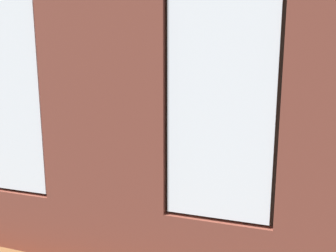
% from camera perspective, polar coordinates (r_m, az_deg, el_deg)
% --- Properties ---
extents(ground_plane, '(7.00, 5.90, 0.10)m').
position_cam_1_polar(ground_plane, '(5.78, 1.90, -9.92)').
color(ground_plane, brown).
extents(brick_wall_with_windows, '(6.40, 0.30, 3.38)m').
position_cam_1_polar(brick_wall_with_windows, '(3.05, -11.42, 4.95)').
color(brick_wall_with_windows, brown).
rests_on(brick_wall_with_windows, ground_plane).
extents(white_wall_right, '(0.10, 4.90, 3.38)m').
position_cam_1_polar(white_wall_right, '(6.84, -25.02, 7.19)').
color(white_wall_right, silver).
rests_on(white_wall_right, ground_plane).
extents(couch_by_window, '(2.06, 0.87, 0.80)m').
position_cam_1_polar(couch_by_window, '(4.12, -10.87, -13.03)').
color(couch_by_window, black).
rests_on(couch_by_window, ground_plane).
extents(coffee_table, '(1.55, 0.88, 0.41)m').
position_cam_1_polar(coffee_table, '(6.08, 0.87, -4.76)').
color(coffee_table, olive).
rests_on(coffee_table, ground_plane).
extents(cup_ceramic, '(0.09, 0.09, 0.11)m').
position_cam_1_polar(cup_ceramic, '(6.09, 5.13, -3.80)').
color(cup_ceramic, silver).
rests_on(cup_ceramic, coffee_table).
extents(candle_jar, '(0.08, 0.08, 0.11)m').
position_cam_1_polar(candle_jar, '(6.08, -3.68, -3.81)').
color(candle_jar, '#B7333D').
rests_on(candle_jar, coffee_table).
extents(table_plant_small, '(0.12, 0.12, 0.20)m').
position_cam_1_polar(table_plant_small, '(6.04, 0.88, -3.35)').
color(table_plant_small, '#47423D').
rests_on(table_plant_small, coffee_table).
extents(remote_black, '(0.15, 0.16, 0.02)m').
position_cam_1_polar(remote_black, '(6.22, -0.53, -3.87)').
color(remote_black, black).
rests_on(remote_black, coffee_table).
extents(remote_silver, '(0.07, 0.17, 0.02)m').
position_cam_1_polar(remote_silver, '(5.91, 1.58, -4.64)').
color(remote_silver, '#B2B2B7').
rests_on(remote_silver, coffee_table).
extents(media_console, '(1.12, 0.42, 0.54)m').
position_cam_1_polar(media_console, '(6.72, -23.23, -5.04)').
color(media_console, black).
rests_on(media_console, ground_plane).
extents(tv_flatscreen, '(0.99, 0.20, 0.67)m').
position_cam_1_polar(tv_flatscreen, '(6.60, -23.58, 0.03)').
color(tv_flatscreen, black).
rests_on(tv_flatscreen, media_console).
extents(potted_plant_by_left_couch, '(0.36, 0.36, 0.55)m').
position_cam_1_polar(potted_plant_by_left_couch, '(6.87, 22.56, -3.85)').
color(potted_plant_by_left_couch, brown).
rests_on(potted_plant_by_left_couch, ground_plane).
extents(potted_plant_mid_room_small, '(0.31, 0.31, 0.60)m').
position_cam_1_polar(potted_plant_mid_room_small, '(6.53, 12.92, -3.80)').
color(potted_plant_mid_room_small, '#9E5638').
rests_on(potted_plant_mid_room_small, ground_plane).
extents(potted_plant_near_tv, '(0.81, 0.78, 1.23)m').
position_cam_1_polar(potted_plant_near_tv, '(5.53, -26.08, -3.72)').
color(potted_plant_near_tv, gray).
rests_on(potted_plant_near_tv, ground_plane).
extents(potted_plant_corner_near_left, '(0.88, 0.88, 1.13)m').
position_cam_1_polar(potted_plant_corner_near_left, '(7.39, 26.64, -1.35)').
color(potted_plant_corner_near_left, '#9E5638').
rests_on(potted_plant_corner_near_left, ground_plane).
extents(potted_plant_between_couches, '(0.94, 0.97, 1.12)m').
position_cam_1_polar(potted_plant_between_couches, '(3.63, 10.72, -11.37)').
color(potted_plant_between_couches, gray).
rests_on(potted_plant_between_couches, ground_plane).
extents(potted_plant_foreground_right, '(0.75, 0.75, 0.86)m').
position_cam_1_polar(potted_plant_foreground_right, '(8.30, -11.49, 0.56)').
color(potted_plant_foreground_right, '#47423D').
rests_on(potted_plant_foreground_right, ground_plane).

